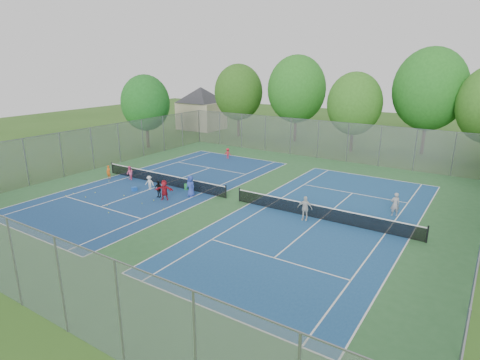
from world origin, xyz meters
The scene contains 37 objects.
ground centered at (0.00, 0.00, 0.00)m, with size 120.00×120.00×0.00m, color #2F571B.
court_pad centered at (0.00, 0.00, 0.01)m, with size 32.00×32.00×0.01m, color #2D6031.
court_left centered at (-7.00, 0.00, 0.02)m, with size 10.97×23.77×0.01m, color navy.
court_right centered at (7.00, 0.00, 0.02)m, with size 10.97×23.77×0.01m, color navy.
net_left centered at (-7.00, 0.00, 0.46)m, with size 12.87×0.10×0.91m, color black.
net_right centered at (7.00, 0.00, 0.46)m, with size 12.87×0.10×0.91m, color black.
fence_north centered at (0.00, 16.00, 2.00)m, with size 32.00×0.10×4.00m, color gray.
fence_south centered at (0.00, -16.00, 2.00)m, with size 32.00×0.10×4.00m, color gray.
fence_west centered at (-16.00, 0.00, 2.00)m, with size 32.00×0.10×4.00m, color gray.
house centered at (-22.00, 24.00, 4.21)m, with size 11.03×11.03×7.30m.
tree_nw centered at (-14.00, 22.00, 5.89)m, with size 6.40×6.40×9.58m.
tree_nl centered at (-6.00, 23.00, 6.54)m, with size 7.20×7.20×10.69m.
tree_nc centered at (2.00, 21.00, 5.39)m, with size 6.00×6.00×8.85m.
tree_nr centered at (9.00, 24.00, 7.04)m, with size 7.60×7.60×11.42m.
tree_side_w centered at (-19.00, 10.00, 5.24)m, with size 5.60×5.60×8.47m.
ball_crate centered at (-7.76, -2.53, 0.16)m, with size 0.37×0.37×0.31m, color #174EB3.
ball_hopper centered at (-4.47, -0.01, 0.27)m, with size 0.27×0.27×0.53m, color #268C3E.
student_a centered at (-12.21, -1.37, 0.60)m, with size 0.44×0.29×1.20m, color #DE5B14.
student_b centered at (-10.38, -0.60, 0.62)m, with size 0.60×0.47×1.24m, color pink.
student_c centered at (-6.99, -1.60, 0.57)m, with size 0.74×0.43×1.15m, color silver.
student_d centered at (-5.04, -2.57, 0.65)m, with size 0.76×0.31×1.29m, color black.
student_e centered at (-3.13, -1.09, 0.83)m, with size 0.81×0.53×1.66m, color #2A429C.
student_f centered at (-4.24, -2.78, 0.77)m, with size 1.43×0.45×1.54m, color #A61723.
child_far_baseline centered at (-7.77, 10.51, 0.56)m, with size 0.73×0.42×1.12m, color red.
instructor centered at (10.84, 3.26, 0.82)m, with size 0.60×0.39×1.65m, color gray.
teen_court_b centered at (6.12, -0.68, 0.82)m, with size 0.97×0.40×1.65m, color beige.
tennis_ball_0 centered at (-2.90, -4.32, 0.03)m, with size 0.07×0.07×0.07m, color #A4C12D.
tennis_ball_1 centered at (-6.75, -6.04, 0.03)m, with size 0.07×0.07×0.07m, color #CDDA32.
tennis_ball_2 centered at (-11.18, -5.67, 0.03)m, with size 0.07×0.07×0.07m, color #CAE535.
tennis_ball_3 centered at (-7.45, -3.87, 0.03)m, with size 0.07×0.07×0.07m, color #DAF238.
tennis_ball_4 centered at (-11.50, -1.98, 0.03)m, with size 0.07×0.07×0.07m, color #B2C72E.
tennis_ball_5 centered at (-4.76, -3.42, 0.03)m, with size 0.07×0.07×0.07m, color #BFE435.
tennis_ball_6 centered at (-5.53, -6.90, 0.03)m, with size 0.07×0.07×0.07m, color #AECF30.
tennis_ball_7 centered at (-9.63, -5.70, 0.03)m, with size 0.07×0.07×0.07m, color gold.
tennis_ball_8 centered at (-4.98, -4.37, 0.03)m, with size 0.07×0.07×0.07m, color #B5CE30.
tennis_ball_9 centered at (-9.95, -4.58, 0.03)m, with size 0.07×0.07×0.07m, color #C7E334.
tennis_ball_10 centered at (-11.20, -6.32, 0.03)m, with size 0.07×0.07×0.07m, color yellow.
Camera 1 is at (15.92, -23.31, 10.03)m, focal length 30.00 mm.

